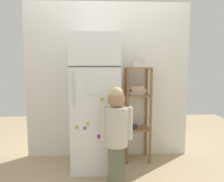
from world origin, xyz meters
TOP-DOWN VIEW (x-y plane):
  - ground_plane at (0.00, 0.00)m, footprint 6.00×6.00m
  - kitchen_wall_back at (0.00, 0.36)m, footprint 2.33×0.03m
  - refrigerator at (-0.16, 0.02)m, footprint 0.60×0.66m
  - child_standing at (0.07, -0.47)m, footprint 0.35×0.26m
  - pantry_shelf_unit at (0.40, 0.18)m, footprint 0.34×0.31m
  - fruit_bin at (0.45, 0.19)m, footprint 0.25×0.17m

SIDE VIEW (x-z plane):
  - ground_plane at x=0.00m, z-range 0.00..0.00m
  - child_standing at x=0.07m, z-range 0.12..1.21m
  - pantry_shelf_unit at x=0.40m, z-range 0.15..1.44m
  - refrigerator at x=-0.16m, z-range 0.00..1.70m
  - kitchen_wall_back at x=0.00m, z-range 0.00..2.20m
  - fruit_bin at x=0.45m, z-range 1.29..1.37m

